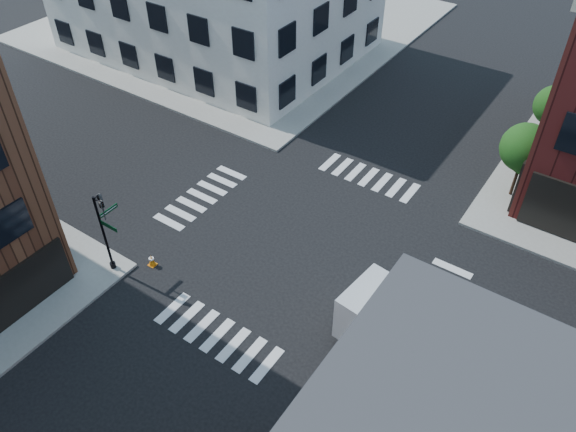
# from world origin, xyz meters

# --- Properties ---
(ground) EXTENTS (120.00, 120.00, 0.00)m
(ground) POSITION_xyz_m (0.00, 0.00, 0.00)
(ground) COLOR black
(ground) RESTS_ON ground
(sidewalk_nw) EXTENTS (30.00, 30.00, 0.15)m
(sidewalk_nw) POSITION_xyz_m (-21.00, 21.00, 0.07)
(sidewalk_nw) COLOR gray
(sidewalk_nw) RESTS_ON ground
(tree_near) EXTENTS (2.69, 2.69, 4.49)m
(tree_near) POSITION_xyz_m (7.56, 9.98, 3.16)
(tree_near) COLOR black
(tree_near) RESTS_ON ground
(tree_far) EXTENTS (2.43, 2.43, 4.07)m
(tree_far) POSITION_xyz_m (7.56, 15.98, 2.87)
(tree_far) COLOR black
(tree_far) RESTS_ON ground
(signal_pole) EXTENTS (1.29, 1.24, 4.60)m
(signal_pole) POSITION_xyz_m (-6.72, -6.68, 2.86)
(signal_pole) COLOR black
(signal_pole) RESTS_ON ground
(box_truck) EXTENTS (9.44, 3.81, 4.18)m
(box_truck) POSITION_xyz_m (9.21, -3.75, 2.17)
(box_truck) COLOR white
(box_truck) RESTS_ON ground
(traffic_cone) EXTENTS (0.38, 0.38, 0.68)m
(traffic_cone) POSITION_xyz_m (-5.43, -5.51, 0.33)
(traffic_cone) COLOR orange
(traffic_cone) RESTS_ON ground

